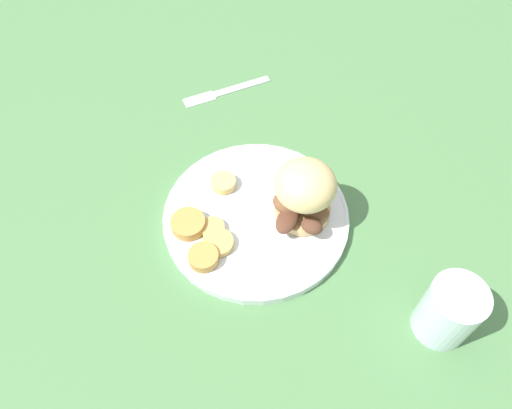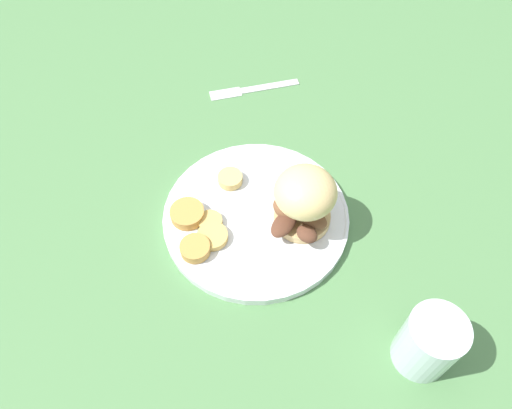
% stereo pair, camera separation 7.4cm
% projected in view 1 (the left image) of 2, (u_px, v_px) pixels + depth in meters
% --- Properties ---
extents(ground_plane, '(4.00, 4.00, 0.00)m').
position_uv_depth(ground_plane, '(256.00, 220.00, 0.77)').
color(ground_plane, '#4C7A47').
extents(dinner_plate, '(0.28, 0.28, 0.02)m').
position_uv_depth(dinner_plate, '(256.00, 216.00, 0.77)').
color(dinner_plate, white).
rests_on(dinner_plate, ground_plane).
extents(sandwich, '(0.09, 0.12, 0.10)m').
position_uv_depth(sandwich, '(304.00, 192.00, 0.72)').
color(sandwich, tan).
rests_on(sandwich, dinner_plate).
extents(potato_round_0, '(0.05, 0.05, 0.02)m').
position_uv_depth(potato_round_0, '(188.00, 224.00, 0.74)').
color(potato_round_0, '#BC8942').
rests_on(potato_round_0, dinner_plate).
extents(potato_round_1, '(0.04, 0.04, 0.01)m').
position_uv_depth(potato_round_1, '(213.00, 228.00, 0.74)').
color(potato_round_1, tan).
rests_on(potato_round_1, dinner_plate).
extents(potato_round_2, '(0.04, 0.04, 0.02)m').
position_uv_depth(potato_round_2, '(203.00, 257.00, 0.71)').
color(potato_round_2, '#BC8942').
rests_on(potato_round_2, dinner_plate).
extents(potato_round_3, '(0.04, 0.04, 0.01)m').
position_uv_depth(potato_round_3, '(223.00, 183.00, 0.79)').
color(potato_round_3, '#DBB766').
rests_on(potato_round_3, dinner_plate).
extents(potato_round_4, '(0.05, 0.05, 0.01)m').
position_uv_depth(potato_round_4, '(218.00, 243.00, 0.73)').
color(potato_round_4, tan).
rests_on(potato_round_4, dinner_plate).
extents(fork, '(0.12, 0.15, 0.00)m').
position_uv_depth(fork, '(226.00, 91.00, 0.94)').
color(fork, silver).
rests_on(fork, ground_plane).
extents(drinking_glass, '(0.07, 0.07, 0.10)m').
position_uv_depth(drinking_glass, '(449.00, 311.00, 0.64)').
color(drinking_glass, silver).
rests_on(drinking_glass, ground_plane).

